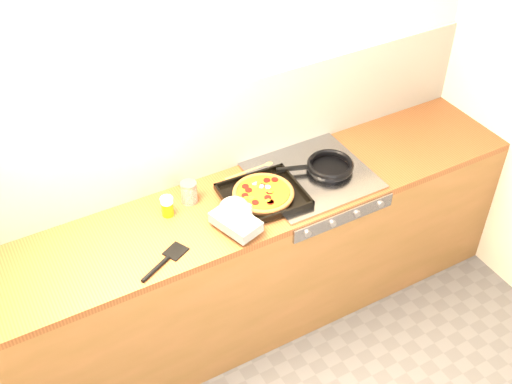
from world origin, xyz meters
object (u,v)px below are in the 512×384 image
pizza_on_tray (255,201)px  tomato_can (189,192)px  juice_glass (167,206)px  frying_pan (329,166)px

pizza_on_tray → tomato_can: bearing=142.9°
juice_glass → frying_pan: bearing=-6.5°
pizza_on_tray → frying_pan: bearing=7.1°
pizza_on_tray → juice_glass: bearing=158.1°
pizza_on_tray → tomato_can: tomato_can is taller
juice_glass → pizza_on_tray: bearing=-21.9°
frying_pan → tomato_can: size_ratio=3.70×
tomato_can → juice_glass: size_ratio=1.12×
tomato_can → juice_glass: bearing=-163.4°
pizza_on_tray → juice_glass: juice_glass is taller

